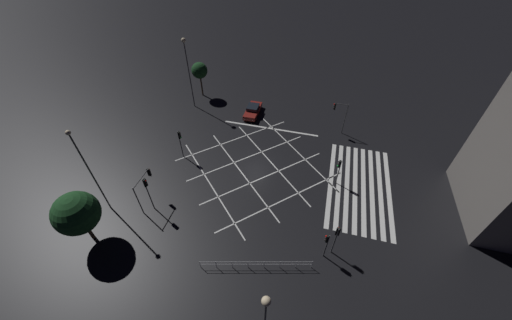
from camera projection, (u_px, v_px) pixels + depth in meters
ground_plane at (256, 167)px, 34.29m from camera, size 200.00×200.00×0.00m
road_markings at (328, 177)px, 32.99m from camera, size 19.90×25.38×0.01m
traffic_light_nw_cross at (147, 188)px, 27.57m from camera, size 0.36×0.39×4.51m
traffic_light_median_north at (180, 139)px, 33.63m from camera, size 0.36×0.39×3.95m
traffic_light_sw_main at (337, 235)px, 24.42m from camera, size 0.39×0.36×3.72m
traffic_light_sw_cross at (327, 241)px, 24.28m from camera, size 0.36×0.39×3.36m
traffic_light_se_cross at (340, 112)px, 36.94m from camera, size 0.36×1.87×4.60m
traffic_light_nw_main at (144, 183)px, 28.42m from camera, size 2.97×0.36×3.94m
traffic_light_median_south at (339, 167)px, 30.71m from camera, size 0.36×0.39×3.44m
street_lamp_east at (266, 311)px, 17.20m from camera, size 0.58×0.58×7.51m
street_lamp_west at (86, 164)px, 25.44m from camera, size 0.43×0.43×10.16m
street_lamp_far at (186, 58)px, 38.72m from camera, size 0.60×0.60×10.32m
street_tree_near at (77, 213)px, 24.60m from camera, size 3.89×3.89×5.84m
street_tree_far at (199, 71)px, 43.42m from camera, size 2.44×2.44×5.47m
waiting_car at (253, 110)px, 41.95m from camera, size 4.44×1.78×1.36m
pedestrian_railing at (256, 264)px, 24.65m from camera, size 2.54×9.45×1.05m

